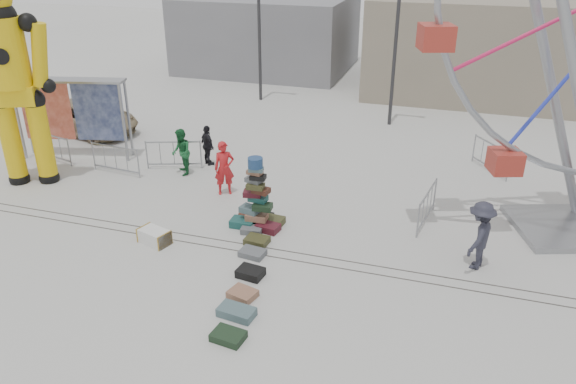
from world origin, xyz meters
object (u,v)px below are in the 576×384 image
(barricade_dummy_c, at_px, (174,155))
(parked_suv, at_px, (86,117))
(barricade_dummy_a, at_px, (52,147))
(pedestrian_green, at_px, (181,152))
(lamp_post_right, at_px, (399,24))
(pedestrian_black, at_px, (208,145))
(barricade_wheel_back, at_px, (491,157))
(suitcase_tower, at_px, (257,207))
(banner_scaffold, at_px, (71,99))
(crash_test_dummy, at_px, (14,81))
(barricade_dummy_b, at_px, (116,160))
(pedestrian_grey, at_px, (479,235))
(steamer_trunk, at_px, (154,237))
(barricade_wheel_front, at_px, (427,207))
(lamp_post_left, at_px, (261,11))
(pedestrian_red, at_px, (224,168))

(barricade_dummy_c, bearing_deg, parked_suv, 136.33)
(barricade_dummy_a, xyz_separation_m, parked_suv, (-0.80, 3.25, 0.12))
(barricade_dummy_a, height_order, pedestrian_green, pedestrian_green)
(lamp_post_right, relative_size, pedestrian_black, 5.17)
(barricade_wheel_back, xyz_separation_m, pedestrian_black, (-10.19, -2.55, 0.22))
(suitcase_tower, bearing_deg, barricade_dummy_c, 146.13)
(banner_scaffold, height_order, pedestrian_black, banner_scaffold)
(pedestrian_green, bearing_deg, crash_test_dummy, -99.71)
(pedestrian_green, bearing_deg, barricade_dummy_b, -107.98)
(crash_test_dummy, xyz_separation_m, barricade_wheel_back, (15.43, 5.86, -3.09))
(pedestrian_grey, bearing_deg, steamer_trunk, -62.32)
(barricade_dummy_a, height_order, barricade_wheel_front, same)
(suitcase_tower, distance_m, pedestrian_green, 4.90)
(barricade_dummy_c, bearing_deg, barricade_wheel_front, -28.77)
(lamp_post_left, relative_size, parked_suv, 1.66)
(suitcase_tower, xyz_separation_m, barricade_dummy_c, (-4.49, 3.25, -0.08))
(lamp_post_right, height_order, pedestrian_black, lamp_post_right)
(barricade_dummy_a, bearing_deg, banner_scaffold, 58.87)
(suitcase_tower, distance_m, barricade_dummy_c, 5.55)
(lamp_post_left, distance_m, suitcase_tower, 14.15)
(banner_scaffold, distance_m, barricade_dummy_b, 3.12)
(steamer_trunk, xyz_separation_m, pedestrian_grey, (8.78, 1.49, 0.74))
(barricade_dummy_c, distance_m, pedestrian_green, 0.72)
(pedestrian_red, relative_size, pedestrian_black, 1.20)
(crash_test_dummy, bearing_deg, barricade_wheel_front, -18.86)
(lamp_post_right, xyz_separation_m, suitcase_tower, (-2.52, -10.86, -3.86))
(lamp_post_right, height_order, barricade_wheel_back, lamp_post_right)
(lamp_post_right, bearing_deg, lamp_post_left, 164.05)
(lamp_post_right, relative_size, barricade_dummy_b, 4.00)
(banner_scaffold, height_order, barricade_wheel_front, banner_scaffold)
(lamp_post_left, xyz_separation_m, barricade_wheel_back, (11.22, -6.32, -3.93))
(barricade_dummy_b, height_order, barricade_wheel_front, same)
(pedestrian_black, bearing_deg, banner_scaffold, 46.98)
(pedestrian_black, bearing_deg, crash_test_dummy, 70.63)
(lamp_post_left, relative_size, barricade_wheel_back, 4.00)
(steamer_trunk, distance_m, barricade_dummy_c, 5.51)
(banner_scaffold, xyz_separation_m, barricade_dummy_c, (4.14, 0.05, -1.77))
(crash_test_dummy, distance_m, barricade_wheel_back, 16.80)
(barricade_dummy_c, distance_m, pedestrian_grey, 11.42)
(barricade_dummy_b, bearing_deg, barricade_dummy_a, 178.77)
(lamp_post_right, xyz_separation_m, pedestrian_green, (-6.48, -7.99, -3.63))
(steamer_trunk, height_order, barricade_dummy_c, barricade_dummy_c)
(pedestrian_black, bearing_deg, pedestrian_green, 103.76)
(steamer_trunk, xyz_separation_m, barricade_dummy_a, (-6.88, 4.38, 0.34))
(steamer_trunk, bearing_deg, barricade_dummy_a, 164.71)
(suitcase_tower, bearing_deg, barricade_dummy_a, 166.83)
(steamer_trunk, xyz_separation_m, barricade_dummy_b, (-3.84, 4.03, 0.34))
(crash_test_dummy, distance_m, barricade_dummy_a, 3.65)
(steamer_trunk, relative_size, barricade_dummy_b, 0.45)
(barricade_dummy_b, distance_m, parked_suv, 5.26)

